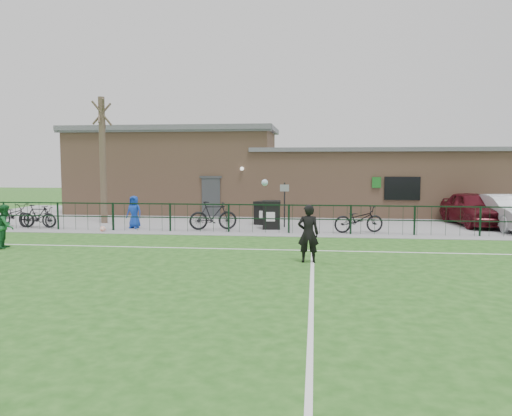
# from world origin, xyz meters

# --- Properties ---
(ground) EXTENTS (90.00, 90.00, 0.00)m
(ground) POSITION_xyz_m (0.00, 0.00, 0.00)
(ground) COLOR #215218
(ground) RESTS_ON ground
(paving_strip) EXTENTS (34.00, 13.00, 0.02)m
(paving_strip) POSITION_xyz_m (0.00, 13.50, 0.01)
(paving_strip) COLOR gray
(paving_strip) RESTS_ON ground
(pitch_line_touch) EXTENTS (28.00, 0.10, 0.01)m
(pitch_line_touch) POSITION_xyz_m (0.00, 7.80, 0.00)
(pitch_line_touch) COLOR white
(pitch_line_touch) RESTS_ON ground
(pitch_line_mid) EXTENTS (28.00, 0.10, 0.01)m
(pitch_line_mid) POSITION_xyz_m (0.00, 4.00, 0.00)
(pitch_line_mid) COLOR white
(pitch_line_mid) RESTS_ON ground
(pitch_line_perp) EXTENTS (0.10, 16.00, 0.01)m
(pitch_line_perp) POSITION_xyz_m (2.00, 0.00, 0.00)
(pitch_line_perp) COLOR white
(pitch_line_perp) RESTS_ON ground
(perimeter_fence) EXTENTS (28.00, 0.10, 1.20)m
(perimeter_fence) POSITION_xyz_m (0.00, 8.00, 0.60)
(perimeter_fence) COLOR black
(perimeter_fence) RESTS_ON ground
(bare_tree) EXTENTS (0.30, 0.30, 6.00)m
(bare_tree) POSITION_xyz_m (-8.00, 10.50, 3.00)
(bare_tree) COLOR #4D3D2F
(bare_tree) RESTS_ON ground
(wheelie_bin_left) EXTENTS (0.81, 0.90, 1.14)m
(wheelie_bin_left) POSITION_xyz_m (0.17, 9.32, 0.59)
(wheelie_bin_left) COLOR black
(wheelie_bin_left) RESTS_ON paving_strip
(wheelie_bin_right) EXTENTS (0.86, 0.91, 0.99)m
(wheelie_bin_right) POSITION_xyz_m (-0.35, 10.84, 0.52)
(wheelie_bin_right) COLOR black
(wheelie_bin_right) RESTS_ON paving_strip
(sign_post) EXTENTS (0.07, 0.07, 2.00)m
(sign_post) POSITION_xyz_m (0.70, 9.89, 1.02)
(sign_post) COLOR black
(sign_post) RESTS_ON paving_strip
(car_maroon) EXTENTS (2.31, 4.76, 1.56)m
(car_maroon) POSITION_xyz_m (9.33, 11.59, 0.80)
(car_maroon) COLOR #4C0D16
(car_maroon) RESTS_ON paving_strip
(car_silver) EXTENTS (2.06, 4.69, 1.50)m
(car_silver) POSITION_xyz_m (10.35, 10.38, 0.77)
(car_silver) COLOR #ABAFB3
(car_silver) RESTS_ON paving_strip
(bicycle_a) EXTENTS (2.11, 1.38, 1.05)m
(bicycle_a) POSITION_xyz_m (-11.48, 8.74, 0.54)
(bicycle_a) COLOR black
(bicycle_a) RESTS_ON paving_strip
(bicycle_b) EXTENTS (1.70, 0.49, 1.02)m
(bicycle_b) POSITION_xyz_m (-10.18, 8.44, 0.53)
(bicycle_b) COLOR black
(bicycle_b) RESTS_ON paving_strip
(bicycle_c) EXTENTS (1.75, 0.78, 0.89)m
(bicycle_c) POSITION_xyz_m (-10.23, 8.67, 0.46)
(bicycle_c) COLOR black
(bicycle_c) RESTS_ON paving_strip
(bicycle_d) EXTENTS (2.13, 1.15, 1.23)m
(bicycle_d) POSITION_xyz_m (-2.29, 8.66, 0.64)
(bicycle_d) COLOR black
(bicycle_d) RESTS_ON paving_strip
(bicycle_e) EXTENTS (2.22, 1.30, 1.10)m
(bicycle_e) POSITION_xyz_m (3.85, 8.48, 0.57)
(bicycle_e) COLOR black
(bicycle_e) RESTS_ON paving_strip
(spectator_child) EXTENTS (0.76, 0.55, 1.43)m
(spectator_child) POSITION_xyz_m (-5.86, 8.77, 0.74)
(spectator_child) COLOR #1238AC
(spectator_child) RESTS_ON paving_strip
(goalkeeper_kick) EXTENTS (1.93, 2.76, 2.32)m
(goalkeeper_kick) POSITION_xyz_m (1.83, 2.07, 0.88)
(goalkeeper_kick) COLOR black
(goalkeeper_kick) RESTS_ON ground
(outfield_player) EXTENTS (0.74, 0.85, 1.48)m
(outfield_player) POSITION_xyz_m (-8.34, 3.32, 0.74)
(outfield_player) COLOR #1B5F2D
(outfield_player) RESTS_ON ground
(ball_ground) EXTENTS (0.24, 0.24, 0.24)m
(ball_ground) POSITION_xyz_m (-6.79, 7.58, 0.12)
(ball_ground) COLOR white
(ball_ground) RESTS_ON ground
(clubhouse) EXTENTS (24.25, 5.40, 4.96)m
(clubhouse) POSITION_xyz_m (-0.88, 16.50, 2.22)
(clubhouse) COLOR #A2785A
(clubhouse) RESTS_ON ground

